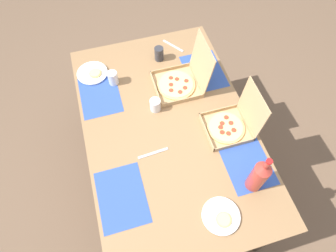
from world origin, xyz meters
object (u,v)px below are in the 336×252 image
Objects in this scene: pizza_box_center at (232,123)px; cup_spare at (113,78)px; plate_near_right at (93,73)px; pizza_box_corner_right at (182,80)px; plate_near_left at (221,216)px; cup_dark at (159,54)px; cup_clear_right at (155,105)px; soda_bottle at (259,176)px.

pizza_box_center reaches higher than cup_spare.
pizza_box_center reaches higher than plate_near_right.
cup_spare is (-0.15, -0.44, -0.00)m from pizza_box_corner_right.
plate_near_left is 1.20m from cup_dark.
pizza_box_corner_right is 3.80× the size of cup_clear_right.
plate_near_right is 1.31m from soda_bottle.
plate_near_left is (0.50, -0.26, -0.04)m from pizza_box_center.
cup_clear_right is at bearing -18.51° from cup_dark.
soda_bottle is at bearing 32.93° from cup_spare.
plate_near_left is 2.30× the size of cup_clear_right.
pizza_box_center is at bearing 176.58° from soda_bottle.
plate_near_left is at bearing -4.37° from pizza_box_corner_right.
soda_bottle is at bearing 34.90° from plate_near_right.
cup_dark is at bearing 91.05° from plate_near_right.
soda_bottle reaches higher than plate_near_right.
pizza_box_corner_right is at bearing 71.47° from cup_spare.
soda_bottle reaches higher than pizza_box_center.
cup_dark is at bearing 109.42° from cup_spare.
plate_near_left is at bearing 0.65° from cup_dark.
cup_spare is at bearing -70.58° from cup_dark.
pizza_box_corner_right is 0.27m from cup_clear_right.
pizza_box_center is at bearing 24.91° from pizza_box_corner_right.
cup_spare is (-0.29, -0.22, 0.01)m from cup_clear_right.
cup_clear_right is (-0.27, -0.42, -0.00)m from pizza_box_center.
pizza_box_center reaches higher than cup_clear_right.
pizza_box_center is at bearing 57.16° from cup_clear_right.
pizza_box_corner_right reaches higher than plate_near_left.
pizza_box_center is 0.57m from plate_near_left.
soda_bottle is (1.07, 0.74, 0.12)m from plate_near_right.
soda_bottle is (0.39, -0.02, 0.09)m from pizza_box_center.
plate_near_left is at bearing -27.59° from pizza_box_center.
soda_bottle is 1.11m from cup_dark.
plate_near_left is 0.96× the size of plate_near_right.
cup_dark is (-1.19, -0.01, 0.04)m from plate_near_left.
cup_spare reaches higher than cup_clear_right.
plate_near_right is 0.49m from cup_dark.
cup_spare is (-0.95, -0.61, -0.08)m from soda_bottle.
pizza_box_center is 1.48× the size of plate_near_left.
soda_bottle reaches higher than plate_near_left.
cup_dark is (-0.28, -0.08, 0.00)m from pizza_box_corner_right.
plate_near_right is at bearing -88.95° from cup_dark.
pizza_box_corner_right is 0.47m from cup_spare.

